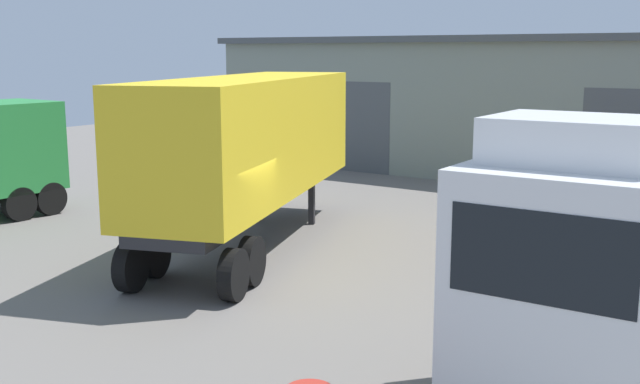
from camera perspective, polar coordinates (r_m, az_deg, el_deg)
name	(u,v)px	position (r m, az deg, el deg)	size (l,w,h in m)	color
ground_plane	(224,279)	(16.15, -7.33, -6.60)	(60.00, 60.00, 0.00)	slate
warehouse_building	(515,104)	(31.16, 14.65, 6.48)	(24.28, 8.08, 5.35)	gray
tractor_unit_white	(577,278)	(10.37, 18.98, -6.19)	(2.57, 6.33, 3.98)	silver
container_trailer_white	(250,141)	(18.26, -5.38, 3.89)	(5.50, 10.00, 4.16)	yellow
flatbed_truck_red	(624,201)	(19.14, 22.14, -0.62)	(2.89, 8.04, 2.69)	red
gravel_pile	(166,168)	(27.30, -11.63, 1.81)	(4.38, 4.38, 1.35)	#565147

